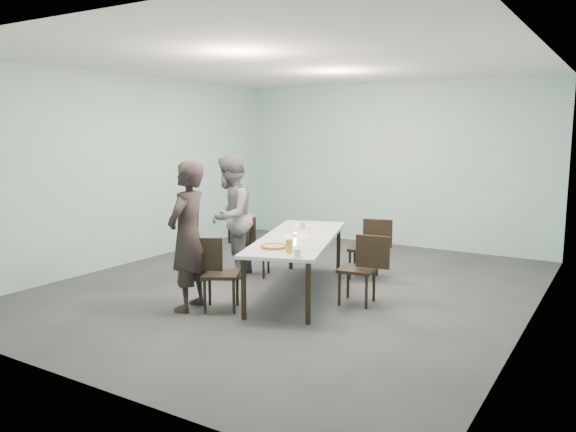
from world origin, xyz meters
The scene contains 16 objects.
ground centered at (0.00, 0.00, 0.00)m, with size 7.00×7.00×0.00m, color #333335.
room_shell centered at (0.00, 0.00, 2.03)m, with size 6.02×7.02×3.01m.
table centered at (0.18, -0.18, 0.69)m, with size 1.69×2.75×0.75m.
chair_near_left centered at (-0.29, -1.34, 0.50)m, with size 0.64×0.57×0.87m.
chair_far_left centered at (-0.88, 0.20, 0.50)m, with size 0.65×0.54×0.87m.
chair_near_right centered at (1.14, -0.23, 0.50)m, with size 0.64×0.47×0.87m.
chair_far_right centered at (0.70, 0.98, 0.50)m, with size 0.65×0.51×0.87m.
diner_near centered at (-0.56, -1.49, 0.89)m, with size 0.65×0.43×1.78m, color black.
diner_far centered at (-1.06, -0.02, 0.89)m, with size 0.87×0.68×1.78m, color slate.
pizza centered at (0.33, -0.99, 0.77)m, with size 0.34×0.34×0.04m.
side_plate centered at (0.48, -0.73, 0.76)m, with size 0.18×0.18×0.01m, color white.
beer_glass centered at (0.60, -1.08, 0.82)m, with size 0.08×0.08×0.15m, color #C1892A.
water_tumbler centered at (0.80, -1.24, 0.80)m, with size 0.08×0.08×0.09m, color silver.
tealight centered at (0.15, -0.19, 0.77)m, with size 0.06×0.06×0.05m.
amber_tumbler centered at (-0.07, 0.38, 0.79)m, with size 0.07×0.07×0.08m, color #C1892A.
menu centered at (-0.19, 0.64, 0.75)m, with size 0.30×0.22×0.01m, color silver.
Camera 1 is at (3.87, -6.41, 2.12)m, focal length 35.00 mm.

